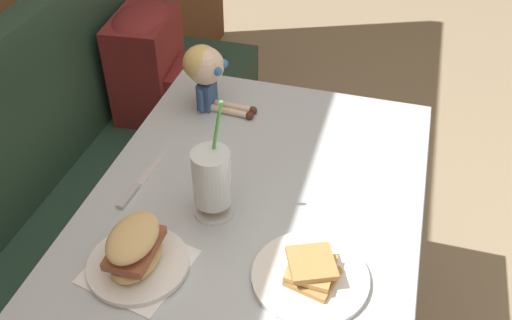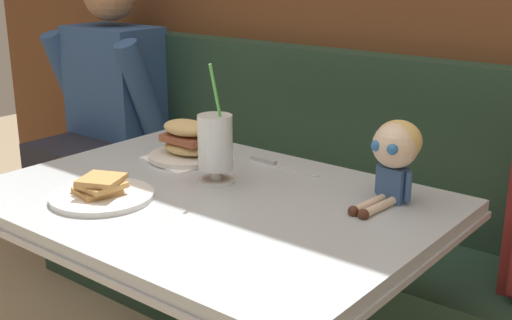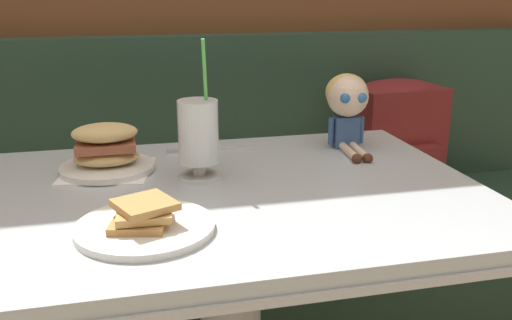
{
  "view_description": "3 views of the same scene",
  "coord_description": "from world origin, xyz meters",
  "px_view_note": "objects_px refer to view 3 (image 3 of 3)",
  "views": [
    {
      "loc": [
        -0.95,
        -0.1,
        1.7
      ],
      "look_at": [
        0.1,
        0.2,
        0.79
      ],
      "focal_mm": 39.72,
      "sensor_mm": 36.0,
      "label": 1
    },
    {
      "loc": [
        1.05,
        -0.95,
        1.31
      ],
      "look_at": [
        0.11,
        0.22,
        0.84
      ],
      "focal_mm": 46.83,
      "sensor_mm": 36.0,
      "label": 2
    },
    {
      "loc": [
        -0.21,
        -0.95,
        1.16
      ],
      "look_at": [
        0.06,
        0.16,
        0.81
      ],
      "focal_mm": 39.64,
      "sensor_mm": 36.0,
      "label": 3
    }
  ],
  "objects_px": {
    "sandwich_plate": "(106,152)",
    "seated_doll": "(348,100)",
    "butter_knife": "(196,150)",
    "toast_plate": "(144,224)",
    "backpack": "(395,136)",
    "milkshake_glass": "(198,135)"
  },
  "relations": [
    {
      "from": "seated_doll",
      "to": "sandwich_plate",
      "type": "bearing_deg",
      "value": -174.16
    },
    {
      "from": "butter_knife",
      "to": "seated_doll",
      "type": "relative_size",
      "value": 1.06
    },
    {
      "from": "sandwich_plate",
      "to": "seated_doll",
      "type": "xyz_separation_m",
      "value": [
        0.62,
        0.06,
        0.08
      ]
    },
    {
      "from": "sandwich_plate",
      "to": "butter_knife",
      "type": "distance_m",
      "value": 0.26
    },
    {
      "from": "toast_plate",
      "to": "butter_knife",
      "type": "xyz_separation_m",
      "value": [
        0.16,
        0.48,
        -0.01
      ]
    },
    {
      "from": "toast_plate",
      "to": "butter_knife",
      "type": "bearing_deg",
      "value": 71.88
    },
    {
      "from": "toast_plate",
      "to": "milkshake_glass",
      "type": "height_order",
      "value": "milkshake_glass"
    },
    {
      "from": "milkshake_glass",
      "to": "seated_doll",
      "type": "relative_size",
      "value": 1.41
    },
    {
      "from": "seated_doll",
      "to": "toast_plate",
      "type": "bearing_deg",
      "value": -142.32
    },
    {
      "from": "toast_plate",
      "to": "butter_knife",
      "type": "relative_size",
      "value": 1.06
    },
    {
      "from": "sandwich_plate",
      "to": "seated_doll",
      "type": "height_order",
      "value": "seated_doll"
    },
    {
      "from": "seated_doll",
      "to": "backpack",
      "type": "distance_m",
      "value": 0.53
    },
    {
      "from": "sandwich_plate",
      "to": "seated_doll",
      "type": "distance_m",
      "value": 0.63
    },
    {
      "from": "milkshake_glass",
      "to": "toast_plate",
      "type": "bearing_deg",
      "value": -117.24
    },
    {
      "from": "toast_plate",
      "to": "sandwich_plate",
      "type": "xyz_separation_m",
      "value": [
        -0.07,
        0.37,
        0.03
      ]
    },
    {
      "from": "milkshake_glass",
      "to": "butter_knife",
      "type": "bearing_deg",
      "value": 84.34
    },
    {
      "from": "toast_plate",
      "to": "backpack",
      "type": "height_order",
      "value": "backpack"
    },
    {
      "from": "toast_plate",
      "to": "backpack",
      "type": "bearing_deg",
      "value": 41.45
    },
    {
      "from": "seated_doll",
      "to": "backpack",
      "type": "bearing_deg",
      "value": 46.89
    },
    {
      "from": "butter_knife",
      "to": "toast_plate",
      "type": "bearing_deg",
      "value": -108.12
    },
    {
      "from": "seated_doll",
      "to": "butter_knife",
      "type": "bearing_deg",
      "value": 172.78
    },
    {
      "from": "toast_plate",
      "to": "backpack",
      "type": "xyz_separation_m",
      "value": [
        0.89,
        0.78,
        -0.1
      ]
    }
  ]
}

